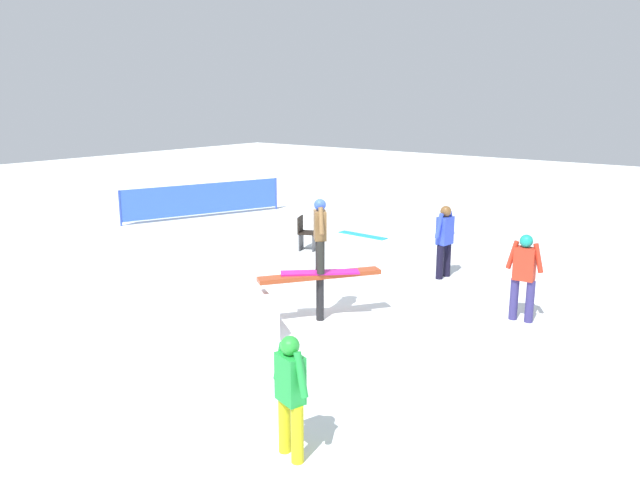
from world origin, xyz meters
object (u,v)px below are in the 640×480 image
object	(u,v)px
bystander_green	(290,390)
rail_feature	(320,281)
bystander_blue	(445,238)
bystander_red	(524,273)
main_rider_on_rail	(320,237)
folding_chair	(306,234)
loose_snowboard_cyan	(363,235)

from	to	relation	value
bystander_green	rail_feature	bearing A→B (deg)	-39.78
rail_feature	bystander_blue	world-z (taller)	bystander_blue
bystander_green	bystander_red	bearing A→B (deg)	-77.82
rail_feature	bystander_blue	bearing A→B (deg)	26.45
main_rider_on_rail	folding_chair	xyz separation A→B (m)	(3.84, 3.45, -1.10)
bystander_red	folding_chair	bearing A→B (deg)	159.83
main_rider_on_rail	bystander_red	bearing A→B (deg)	-6.14
main_rider_on_rail	bystander_red	distance (m)	3.63
main_rider_on_rail	bystander_red	xyz separation A→B (m)	(2.17, -2.84, -0.63)
bystander_red	main_rider_on_rail	bearing A→B (deg)	-147.96
rail_feature	bystander_blue	distance (m)	3.80
main_rider_on_rail	loose_snowboard_cyan	xyz separation A→B (m)	(6.12, 3.22, -1.50)
bystander_blue	bystander_red	bearing A→B (deg)	-118.19
main_rider_on_rail	bystander_green	bearing A→B (deg)	-99.85
rail_feature	loose_snowboard_cyan	xyz separation A→B (m)	(6.12, 3.22, -0.71)
bystander_red	folding_chair	distance (m)	6.52
bystander_red	bystander_blue	xyz separation A→B (m)	(1.59, 2.34, 0.01)
rail_feature	folding_chair	distance (m)	5.17
main_rider_on_rail	loose_snowboard_cyan	size ratio (longest dim) A/B	0.85
folding_chair	loose_snowboard_cyan	bearing A→B (deg)	-29.98
bystander_red	bystander_green	bearing A→B (deg)	-99.72
rail_feature	main_rider_on_rail	size ratio (longest dim) A/B	1.51
main_rider_on_rail	bystander_red	size ratio (longest dim) A/B	0.84
folding_chair	bystander_blue	bearing A→B (deg)	-115.34
rail_feature	main_rider_on_rail	world-z (taller)	main_rider_on_rail
loose_snowboard_cyan	bystander_red	bearing A→B (deg)	-30.30
rail_feature	loose_snowboard_cyan	size ratio (longest dim) A/B	1.28
bystander_green	loose_snowboard_cyan	bearing A→B (deg)	-43.41
bystander_green	loose_snowboard_cyan	size ratio (longest dim) A/B	0.92
main_rider_on_rail	bystander_green	size ratio (longest dim) A/B	0.93
bystander_blue	loose_snowboard_cyan	world-z (taller)	bystander_blue
loose_snowboard_cyan	bystander_green	bearing A→B (deg)	-57.18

